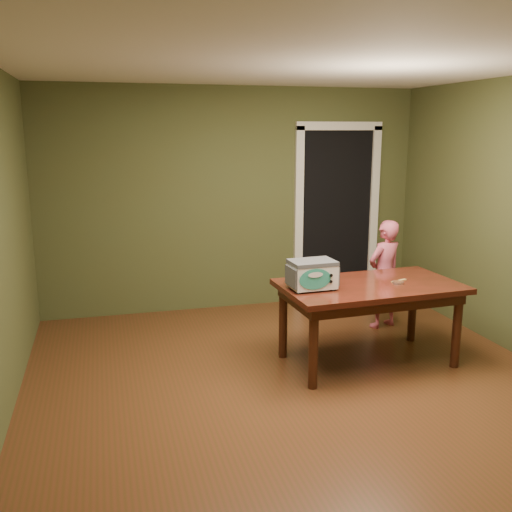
# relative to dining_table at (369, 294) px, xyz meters

# --- Properties ---
(floor) EXTENTS (5.00, 5.00, 0.00)m
(floor) POSITION_rel_dining_table_xyz_m (-0.79, -0.49, -0.65)
(floor) COLOR #592C19
(floor) RESTS_ON ground
(room_shell) EXTENTS (4.52, 5.02, 2.61)m
(room_shell) POSITION_rel_dining_table_xyz_m (-0.79, -0.49, 1.06)
(room_shell) COLOR #424C28
(room_shell) RESTS_ON ground
(doorway) EXTENTS (1.10, 0.66, 2.25)m
(doorway) POSITION_rel_dining_table_xyz_m (0.51, 2.29, 0.41)
(doorway) COLOR black
(doorway) RESTS_ON ground
(dining_table) EXTENTS (1.64, 0.98, 0.75)m
(dining_table) POSITION_rel_dining_table_xyz_m (0.00, 0.00, 0.00)
(dining_table) COLOR #38170C
(dining_table) RESTS_ON floor
(toy_oven) EXTENTS (0.42, 0.30, 0.25)m
(toy_oven) POSITION_rel_dining_table_xyz_m (-0.57, -0.02, 0.24)
(toy_oven) COLOR #4C4F54
(toy_oven) RESTS_ON dining_table
(baking_pan) EXTENTS (0.10, 0.10, 0.02)m
(baking_pan) POSITION_rel_dining_table_xyz_m (0.24, -0.07, 0.11)
(baking_pan) COLOR silver
(baking_pan) RESTS_ON dining_table
(spatula) EXTENTS (0.18, 0.08, 0.01)m
(spatula) POSITION_rel_dining_table_xyz_m (0.30, 0.01, 0.10)
(spatula) COLOR #D8B15E
(spatula) RESTS_ON dining_table
(child) EXTENTS (0.50, 0.40, 1.18)m
(child) POSITION_rel_dining_table_xyz_m (0.60, 0.85, -0.06)
(child) COLOR #D45771
(child) RESTS_ON floor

